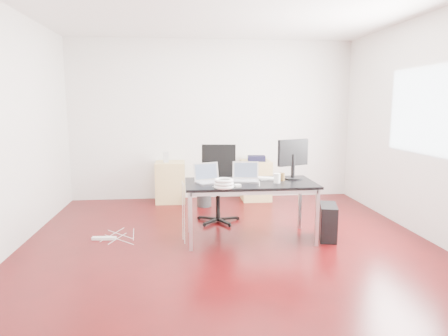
{
  "coord_description": "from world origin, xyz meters",
  "views": [
    {
      "loc": [
        -0.54,
        -4.63,
        1.68
      ],
      "look_at": [
        0.0,
        0.55,
        0.85
      ],
      "focal_mm": 32.0,
      "sensor_mm": 36.0,
      "label": 1
    }
  ],
  "objects": [
    {
      "name": "monitor",
      "position": [
        0.87,
        0.34,
        1.01
      ],
      "size": [
        0.43,
        0.26,
        0.51
      ],
      "rotation": [
        0.0,
        0.0,
        0.39
      ],
      "color": "black",
      "rests_on": "desk"
    },
    {
      "name": "keyboard",
      "position": [
        0.48,
        0.36,
        0.74
      ],
      "size": [
        0.46,
        0.3,
        0.02
      ],
      "primitive_type": "cube",
      "rotation": [
        0.0,
        0.0,
        -0.41
      ],
      "color": "white",
      "rests_on": "desk"
    },
    {
      "name": "laptop_right",
      "position": [
        0.24,
        0.25,
        0.79
      ],
      "size": [
        0.37,
        0.31,
        0.23
      ],
      "rotation": [
        0.0,
        0.0,
        -0.18
      ],
      "color": "silver",
      "rests_on": "desk"
    },
    {
      "name": "cup_brown",
      "position": [
        0.7,
        0.21,
        0.78
      ],
      "size": [
        0.09,
        0.09,
        0.1
      ],
      "primitive_type": "cylinder",
      "rotation": [
        0.0,
        0.0,
        0.26
      ],
      "color": "brown",
      "rests_on": "desk"
    },
    {
      "name": "cup_white",
      "position": [
        0.6,
        0.07,
        0.79
      ],
      "size": [
        0.09,
        0.09,
        0.12
      ],
      "primitive_type": "cylinder",
      "rotation": [
        0.0,
        0.0,
        -0.15
      ],
      "color": "white",
      "rests_on": "desk"
    },
    {
      "name": "room_shell",
      "position": [
        0.04,
        0.0,
        1.4
      ],
      "size": [
        5.0,
        5.0,
        5.0
      ],
      "color": "#380607",
      "rests_on": "ground"
    },
    {
      "name": "filing_cabinet_left",
      "position": [
        -0.76,
        2.23,
        0.35
      ],
      "size": [
        0.5,
        0.5,
        0.7
      ],
      "primitive_type": "cube",
      "color": "tan",
      "rests_on": "ground"
    },
    {
      "name": "speaker",
      "position": [
        -0.83,
        2.2,
        0.79
      ],
      "size": [
        0.1,
        0.09,
        0.18
      ],
      "primitive_type": "cube",
      "rotation": [
        0.0,
        0.0,
        0.12
      ],
      "color": "#9E9E9E",
      "rests_on": "filing_cabinet_left"
    },
    {
      "name": "wastebasket",
      "position": [
        -0.2,
        1.84,
        0.14
      ],
      "size": [
        0.31,
        0.31,
        0.28
      ],
      "primitive_type": "cylinder",
      "rotation": [
        0.0,
        0.0,
        0.4
      ],
      "color": "black",
      "rests_on": "ground"
    },
    {
      "name": "filing_cabinet_right",
      "position": [
        0.74,
        2.23,
        0.35
      ],
      "size": [
        0.5,
        0.5,
        0.7
      ],
      "primitive_type": "cube",
      "color": "tan",
      "rests_on": "ground"
    },
    {
      "name": "laptop_left",
      "position": [
        -0.23,
        0.21,
        0.79
      ],
      "size": [
        0.4,
        0.35,
        0.23
      ],
      "rotation": [
        0.0,
        0.0,
        0.36
      ],
      "color": "silver",
      "rests_on": "desk"
    },
    {
      "name": "desk",
      "position": [
        0.29,
        0.17,
        0.68
      ],
      "size": [
        1.6,
        0.8,
        0.73
      ],
      "color": "black",
      "rests_on": "ground"
    },
    {
      "name": "office_chair",
      "position": [
        -0.04,
        1.02,
        0.61
      ],
      "size": [
        0.54,
        0.56,
        1.08
      ],
      "rotation": [
        0.0,
        0.0,
        -0.14
      ],
      "color": "black",
      "rests_on": "ground"
    },
    {
      "name": "power_adapter",
      "position": [
        0.09,
        -0.1,
        0.74
      ],
      "size": [
        0.08,
        0.08,
        0.03
      ],
      "primitive_type": "cube",
      "rotation": [
        0.0,
        0.0,
        0.22
      ],
      "color": "white",
      "rests_on": "desk"
    },
    {
      "name": "navy_garment",
      "position": [
        0.75,
        2.2,
        0.74
      ],
      "size": [
        0.32,
        0.27,
        0.09
      ],
      "primitive_type": "cube",
      "rotation": [
        0.0,
        0.0,
        -0.11
      ],
      "color": "black",
      "rests_on": "filing_cabinet_right"
    },
    {
      "name": "pc_tower",
      "position": [
        1.26,
        0.06,
        0.22
      ],
      "size": [
        0.31,
        0.49,
        0.44
      ],
      "primitive_type": "cube",
      "rotation": [
        0.0,
        0.0,
        -0.27
      ],
      "color": "black",
      "rests_on": "ground"
    },
    {
      "name": "power_strip",
      "position": [
        -1.54,
        0.32,
        0.02
      ],
      "size": [
        0.3,
        0.09,
        0.04
      ],
      "primitive_type": "cube",
      "rotation": [
        0.0,
        0.0,
        -0.1
      ],
      "color": "white",
      "rests_on": "ground"
    },
    {
      "name": "cable_coil",
      "position": [
        -0.08,
        -0.15,
        0.78
      ],
      "size": [
        0.24,
        0.24,
        0.11
      ],
      "rotation": [
        0.0,
        0.0,
        0.0
      ],
      "color": "white",
      "rests_on": "desk"
    }
  ]
}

